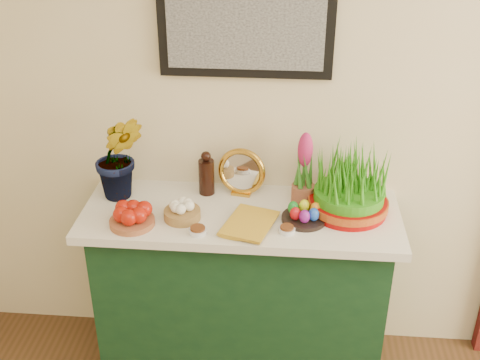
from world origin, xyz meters
name	(u,v)px	position (x,y,z in m)	size (l,w,h in m)	color
sideboard	(241,294)	(-0.41, 2.00, 0.42)	(1.30, 0.45, 0.85)	#14381B
tablecloth	(241,214)	(-0.41, 2.00, 0.87)	(1.40, 0.55, 0.04)	beige
hyacinth_green	(118,143)	(-0.96, 2.09, 1.16)	(0.27, 0.23, 0.53)	#327622
apple_bowl	(132,217)	(-0.86, 1.85, 0.93)	(0.23, 0.23, 0.10)	brown
garlic_basket	(182,211)	(-0.65, 1.92, 0.93)	(0.19, 0.19, 0.09)	olive
vinegar_cruet	(206,175)	(-0.58, 2.15, 0.98)	(0.07, 0.07, 0.21)	black
mirror	(242,172)	(-0.42, 2.16, 1.00)	(0.23, 0.09, 0.23)	gold
book	(228,219)	(-0.45, 1.91, 0.91)	(0.17, 0.25, 0.03)	gold
spice_dish_left	(198,230)	(-0.57, 1.81, 0.90)	(0.08, 0.08, 0.03)	silver
spice_dish_right	(287,229)	(-0.20, 1.85, 0.90)	(0.07, 0.07, 0.03)	silver
egg_plate	(304,215)	(-0.13, 1.94, 0.92)	(0.21, 0.21, 0.08)	black
hyacinth_pink	(304,172)	(-0.13, 2.10, 1.04)	(0.10, 0.10, 0.34)	#975239
wheatgrass_sabzeh	(350,186)	(0.06, 2.04, 1.02)	(0.35, 0.35, 0.29)	#930605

